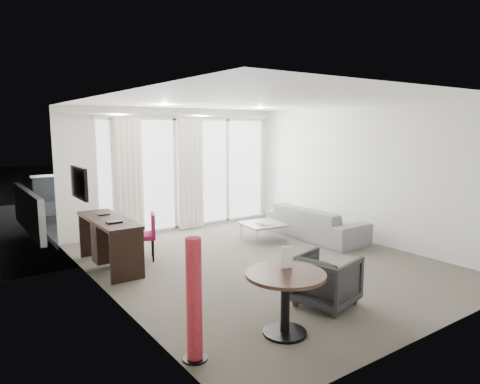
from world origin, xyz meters
TOP-DOWN VIEW (x-y plane):
  - floor at (0.00, 0.00)m, footprint 5.00×6.00m
  - ceiling at (0.00, 0.00)m, footprint 5.00×6.00m
  - wall_left at (-2.50, 0.00)m, footprint 0.00×6.00m
  - wall_right at (2.50, 0.00)m, footprint 0.00×6.00m
  - wall_front at (0.00, -3.00)m, footprint 5.00×0.00m
  - window_panel at (0.30, 2.98)m, footprint 4.00×0.02m
  - window_frame at (0.30, 2.97)m, footprint 4.10×0.06m
  - curtain_left at (-1.15, 2.82)m, footprint 0.60×0.20m
  - curtain_right at (0.25, 2.82)m, footprint 0.60×0.20m
  - curtain_track at (0.00, 2.82)m, footprint 4.80×0.04m
  - downlight_a at (-0.90, 1.60)m, footprint 0.12×0.12m
  - downlight_b at (1.20, 1.60)m, footprint 0.12×0.12m
  - desk at (-2.11, 1.20)m, footprint 0.52×1.68m
  - tv at (-2.46, 1.45)m, footprint 0.05×0.80m
  - desk_chair at (-1.53, 1.25)m, footprint 0.55×0.53m
  - round_table at (-1.30, -2.09)m, footprint 0.91×0.91m
  - menu_card at (-1.19, -1.98)m, footprint 0.13×0.06m
  - red_lamp at (-2.35, -1.99)m, footprint 0.27×0.27m
  - tub_armchair at (-0.38, -1.81)m, footprint 0.85×0.84m
  - coffee_table at (0.89, 1.09)m, footprint 0.85×0.85m
  - remote at (0.77, 0.98)m, footprint 0.07×0.16m
  - magazine at (0.83, 1.02)m, footprint 0.31×0.35m
  - sofa at (1.88, 0.63)m, footprint 0.84×2.16m
  - terrace_slab at (0.30, 4.50)m, footprint 5.60×3.00m
  - rattan_chair_a at (1.08, 4.23)m, footprint 0.75×0.75m
  - rattan_chair_b at (2.25, 4.67)m, footprint 0.77×0.77m
  - rattan_table at (1.02, 3.61)m, footprint 0.61×0.61m
  - balustrade at (0.30, 5.95)m, footprint 5.50×0.06m

SIDE VIEW (x-z plane):
  - terrace_slab at x=0.30m, z-range -0.12..0.00m
  - floor at x=0.00m, z-range 0.00..0.00m
  - coffee_table at x=0.89m, z-range 0.00..0.34m
  - rattan_table at x=1.02m, z-range 0.00..0.56m
  - sofa at x=1.88m, z-range 0.00..0.63m
  - tub_armchair at x=-0.38m, z-range 0.00..0.64m
  - round_table at x=-1.30m, z-range 0.00..0.68m
  - remote at x=0.77m, z-range 0.35..0.37m
  - magazine at x=0.83m, z-range 0.35..0.37m
  - desk at x=-2.11m, z-range 0.00..0.79m
  - desk_chair at x=-1.53m, z-range 0.00..0.79m
  - rattan_chair_a at x=1.08m, z-range 0.00..0.87m
  - rattan_chair_b at x=2.25m, z-range 0.00..0.88m
  - balustrade at x=0.30m, z-range -0.02..1.02m
  - red_lamp at x=-2.35m, z-range 0.00..1.20m
  - menu_card at x=-1.19m, z-range 0.60..0.84m
  - window_panel at x=0.30m, z-range 0.01..2.39m
  - curtain_left at x=-1.15m, z-range 0.01..2.39m
  - curtain_right at x=0.25m, z-range 0.01..2.39m
  - window_frame at x=0.30m, z-range -0.02..2.42m
  - wall_left at x=-2.50m, z-range 0.00..2.60m
  - wall_right at x=2.50m, z-range 0.00..2.60m
  - wall_front at x=0.00m, z-range 0.00..2.60m
  - tv at x=-2.46m, z-range 1.10..1.60m
  - curtain_track at x=0.00m, z-range 2.43..2.47m
  - downlight_a at x=-0.90m, z-range 2.58..2.60m
  - downlight_b at x=1.20m, z-range 2.58..2.60m
  - ceiling at x=0.00m, z-range 2.60..2.60m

